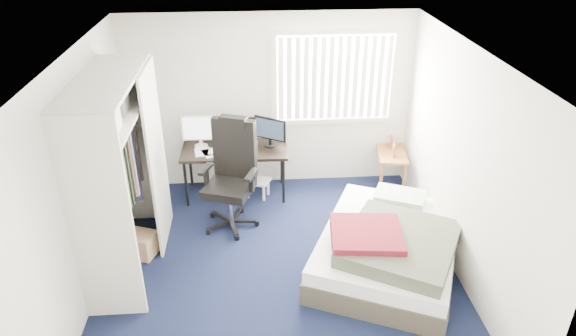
% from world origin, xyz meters
% --- Properties ---
extents(ground, '(4.20, 4.20, 0.00)m').
position_xyz_m(ground, '(0.00, 0.00, 0.00)').
color(ground, black).
rests_on(ground, ground).
extents(room_shell, '(4.20, 4.20, 4.20)m').
position_xyz_m(room_shell, '(0.00, 0.00, 1.51)').
color(room_shell, silver).
rests_on(room_shell, ground).
extents(window_assembly, '(1.72, 0.09, 1.32)m').
position_xyz_m(window_assembly, '(0.90, 2.04, 1.60)').
color(window_assembly, white).
rests_on(window_assembly, ground).
extents(closet, '(0.64, 1.84, 2.22)m').
position_xyz_m(closet, '(-1.67, 0.27, 1.35)').
color(closet, beige).
rests_on(closet, ground).
extents(desk, '(1.48, 0.70, 1.18)m').
position_xyz_m(desk, '(-0.51, 1.76, 0.75)').
color(desk, black).
rests_on(desk, ground).
extents(office_chair, '(0.86, 0.86, 1.43)m').
position_xyz_m(office_chair, '(-0.54, 1.01, 0.55)').
color(office_chair, black).
rests_on(office_chair, ground).
extents(footstool, '(0.40, 0.37, 0.27)m').
position_xyz_m(footstool, '(-0.20, 1.64, 0.21)').
color(footstool, white).
rests_on(footstool, ground).
extents(nightstand, '(0.52, 0.85, 0.73)m').
position_xyz_m(nightstand, '(1.75, 1.85, 0.49)').
color(nightstand, brown).
rests_on(nightstand, ground).
extents(bed, '(2.16, 2.41, 0.65)m').
position_xyz_m(bed, '(1.24, -0.07, 0.28)').
color(bed, '#3B352A').
rests_on(bed, ground).
extents(pine_box, '(0.46, 0.40, 0.29)m').
position_xyz_m(pine_box, '(-1.65, 0.40, 0.14)').
color(pine_box, tan).
rests_on(pine_box, ground).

